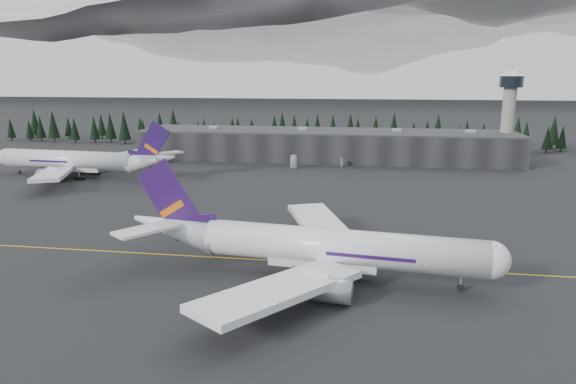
% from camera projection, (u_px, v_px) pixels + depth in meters
% --- Properties ---
extents(ground, '(1400.00, 1400.00, 0.00)m').
position_uv_depth(ground, '(273.00, 257.00, 103.85)').
color(ground, black).
rests_on(ground, ground).
extents(taxiline, '(400.00, 0.40, 0.02)m').
position_uv_depth(taxiline, '(271.00, 260.00, 101.92)').
color(taxiline, gold).
rests_on(taxiline, ground).
extents(terminal, '(160.00, 30.00, 12.60)m').
position_uv_depth(terminal, '(325.00, 145.00, 222.80)').
color(terminal, black).
rests_on(terminal, ground).
extents(control_tower, '(10.00, 10.00, 37.70)m').
position_uv_depth(control_tower, '(509.00, 106.00, 210.52)').
color(control_tower, gray).
rests_on(control_tower, ground).
extents(treeline, '(360.00, 20.00, 15.00)m').
position_uv_depth(treeline, '(332.00, 133.00, 258.16)').
color(treeline, black).
rests_on(treeline, ground).
extents(mountain_ridge, '(4400.00, 900.00, 420.00)m').
position_uv_depth(mountain_ridge, '(361.00, 92.00, 1066.76)').
color(mountain_ridge, white).
rests_on(mountain_ridge, ground).
extents(jet_main, '(70.01, 64.34, 20.61)m').
position_uv_depth(jet_main, '(308.00, 245.00, 93.13)').
color(jet_main, white).
rests_on(jet_main, ground).
extents(jet_parked, '(71.29, 65.63, 20.96)m').
position_uv_depth(jet_parked, '(83.00, 161.00, 183.65)').
color(jet_parked, silver).
rests_on(jet_parked, ground).
extents(gse_vehicle_a, '(3.23, 5.87, 1.56)m').
position_uv_depth(gse_vehicle_a, '(294.00, 167.00, 201.52)').
color(gse_vehicle_a, silver).
rests_on(gse_vehicle_a, ground).
extents(gse_vehicle_b, '(4.10, 3.10, 1.30)m').
position_uv_depth(gse_vehicle_b, '(342.00, 165.00, 205.11)').
color(gse_vehicle_b, '#BBBBBD').
rests_on(gse_vehicle_b, ground).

